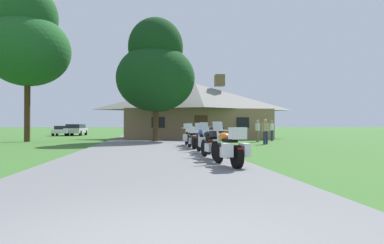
{
  "coord_description": "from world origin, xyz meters",
  "views": [
    {
      "loc": [
        0.08,
        -3.24,
        1.23
      ],
      "look_at": [
        2.65,
        18.4,
        1.45
      ],
      "focal_mm": 32.7,
      "sensor_mm": 36.0,
      "label": 1
    }
  ],
  "objects": [
    {
      "name": "motorcycle_orange_nearest_to_camera",
      "position": [
        2.34,
        6.54,
        0.61
      ],
      "size": [
        0.94,
        2.07,
        1.3
      ],
      "rotation": [
        0.0,
        0.0,
        0.16
      ],
      "color": "black",
      "rests_on": "asphalt_driveway"
    },
    {
      "name": "motorcycle_blue_third_in_row",
      "position": [
        2.39,
        11.58,
        0.61
      ],
      "size": [
        0.89,
        2.08,
        1.3
      ],
      "rotation": [
        0.0,
        0.0,
        0.13
      ],
      "color": "black",
      "rests_on": "asphalt_driveway"
    },
    {
      "name": "bystander_tan_shirt_by_tree",
      "position": [
        7.57,
        18.93,
        0.93
      ],
      "size": [
        0.54,
        0.29,
        1.67
      ],
      "rotation": [
        0.0,
        0.0,
        3.35
      ],
      "color": "navy",
      "rests_on": "ground"
    },
    {
      "name": "parked_white_sedan_far_left",
      "position": [
        -10.57,
        40.79,
        0.64
      ],
      "size": [
        2.15,
        4.32,
        1.2
      ],
      "rotation": [
        0.0,
        0.0,
        0.07
      ],
      "color": "silver",
      "rests_on": "ground"
    },
    {
      "name": "tree_by_lodge_front",
      "position": [
        0.46,
        23.47,
        5.54
      ],
      "size": [
        5.98,
        5.98,
        9.46
      ],
      "color": "#422D19",
      "rests_on": "ground"
    },
    {
      "name": "motorcycle_orange_farthest_in_row",
      "position": [
        2.28,
        16.99,
        0.61
      ],
      "size": [
        0.74,
        2.08,
        1.3
      ],
      "rotation": [
        0.0,
        0.0,
        0.03
      ],
      "color": "black",
      "rests_on": "asphalt_driveway"
    },
    {
      "name": "tree_left_near",
      "position": [
        -9.27,
        24.67,
        7.73
      ],
      "size": [
        6.39,
        6.39,
        11.93
      ],
      "color": "#422D19",
      "rests_on": "ground"
    },
    {
      "name": "asphalt_driveway",
      "position": [
        0.0,
        18.0,
        0.03
      ],
      "size": [
        6.4,
        80.0,
        0.06
      ],
      "primitive_type": "cube",
      "color": "slate",
      "rests_on": "ground"
    },
    {
      "name": "bystander_white_shirt_near_lodge",
      "position": [
        9.68,
        23.65,
        0.95
      ],
      "size": [
        0.38,
        0.48,
        1.69
      ],
      "rotation": [
        0.0,
        0.0,
        0.99
      ],
      "color": "navy",
      "rests_on": "ground"
    },
    {
      "name": "stone_lodge",
      "position": [
        4.35,
        29.78,
        2.7
      ],
      "size": [
        13.73,
        7.74,
        6.13
      ],
      "color": "#896B4C",
      "rests_on": "ground"
    },
    {
      "name": "motorcycle_silver_fourth_in_row",
      "position": [
        2.21,
        14.6,
        0.62
      ],
      "size": [
        0.66,
        2.08,
        1.3
      ],
      "rotation": [
        0.0,
        0.0,
        0.05
      ],
      "color": "black",
      "rests_on": "asphalt_driveway"
    },
    {
      "name": "ground_plane",
      "position": [
        0.0,
        20.0,
        0.0
      ],
      "size": [
        500.0,
        500.0,
        0.0
      ],
      "primitive_type": "plane",
      "color": "#386628"
    },
    {
      "name": "motorcycle_black_second_in_row",
      "position": [
        2.22,
        9.04,
        0.62
      ],
      "size": [
        0.73,
        2.08,
        1.3
      ],
      "rotation": [
        0.0,
        0.0,
        0.12
      ],
      "color": "black",
      "rests_on": "asphalt_driveway"
    },
    {
      "name": "bystander_white_shirt_beside_signpost",
      "position": [
        8.06,
        22.18,
        0.93
      ],
      "size": [
        0.24,
        0.55,
        1.67
      ],
      "rotation": [
        0.0,
        0.0,
        1.63
      ],
      "color": "#75664C",
      "rests_on": "ground"
    },
    {
      "name": "parked_silver_suv_far_left",
      "position": [
        -9.08,
        41.42,
        0.78
      ],
      "size": [
        2.06,
        4.68,
        1.4
      ],
      "rotation": [
        0.0,
        0.0,
        -0.04
      ],
      "color": "#ADAFB7",
      "rests_on": "ground"
    }
  ]
}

